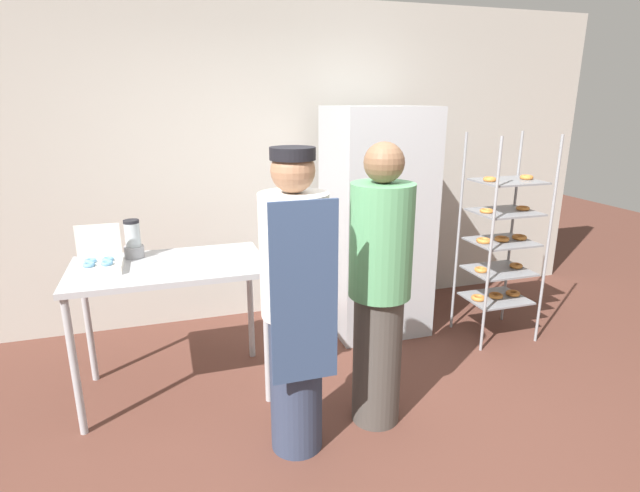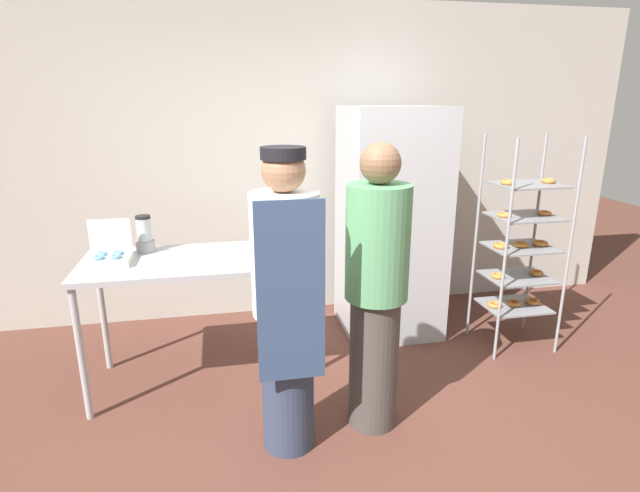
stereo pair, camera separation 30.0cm
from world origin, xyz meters
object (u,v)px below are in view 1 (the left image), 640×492
object	(u,v)px
refrigerator	(376,222)
person_baker	(295,303)
blender_pitcher	(133,241)
baking_rack	(501,243)
person_customer	(380,288)
donut_box	(99,264)

from	to	relation	value
refrigerator	person_baker	world-z (taller)	refrigerator
blender_pitcher	person_baker	xyz separation A→B (m)	(0.83, -1.01, -0.14)
baking_rack	person_customer	distance (m)	1.60
refrigerator	donut_box	world-z (taller)	refrigerator
person_customer	blender_pitcher	bearing A→B (deg)	146.18
donut_box	person_customer	size ratio (longest dim) A/B	0.16
baking_rack	person_baker	size ratio (longest dim) A/B	0.98
donut_box	person_customer	xyz separation A→B (m)	(1.55, -0.68, -0.08)
person_customer	person_baker	bearing A→B (deg)	-169.08
blender_pitcher	person_customer	bearing A→B (deg)	-33.82
refrigerator	blender_pitcher	world-z (taller)	refrigerator
refrigerator	person_baker	bearing A→B (deg)	-127.87
blender_pitcher	baking_rack	bearing A→B (deg)	-2.92
refrigerator	person_customer	distance (m)	1.35
refrigerator	person_baker	distance (m)	1.71
donut_box	blender_pitcher	size ratio (longest dim) A/B	1.06
baking_rack	donut_box	world-z (taller)	baking_rack
blender_pitcher	person_customer	size ratio (longest dim) A/B	0.15
refrigerator	baking_rack	distance (m)	1.01
person_baker	person_customer	xyz separation A→B (m)	(0.53, 0.10, -0.01)
baking_rack	donut_box	size ratio (longest dim) A/B	6.21
baking_rack	donut_box	bearing A→B (deg)	-178.34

